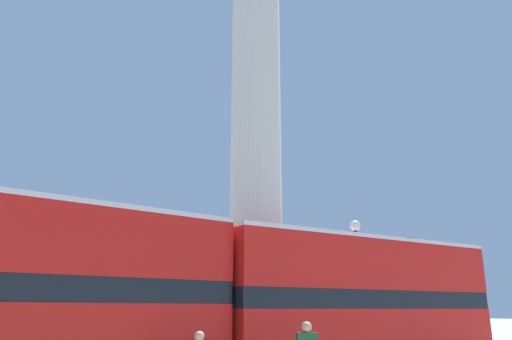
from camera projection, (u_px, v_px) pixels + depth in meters
The scene contains 5 objects.
monument_column at pixel (256, 174), 20.34m from camera, with size 6.37×6.37×21.46m.
bus_a at pixel (5, 293), 10.51m from camera, with size 10.22×3.32×4.41m.
bus_b at pixel (359, 299), 16.10m from camera, with size 10.30×3.05×4.34m.
equestrian_statue at pixel (415, 315), 27.41m from camera, with size 3.32×2.40×6.12m.
street_lamp at pixel (358, 279), 20.19m from camera, with size 0.44×0.44×5.66m.
Camera 1 is at (-11.28, -16.08, 2.10)m, focal length 35.00 mm.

